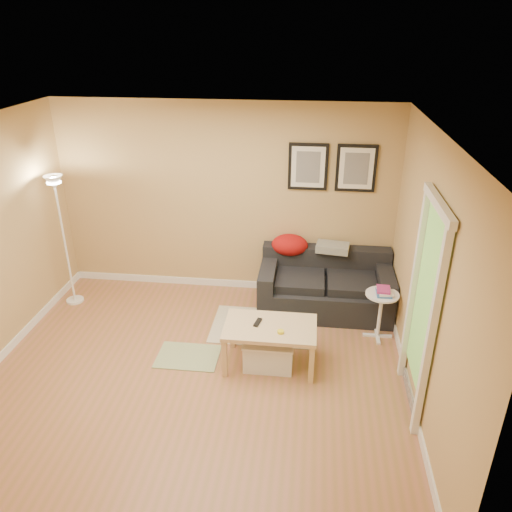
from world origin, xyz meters
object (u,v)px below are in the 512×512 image
object	(u,v)px
side_table	(380,315)
floor_lamp	(65,245)
storage_bin	(269,352)
coffee_table	(270,345)
book_stack	(384,291)
sofa	(325,284)

from	to	relation	value
side_table	floor_lamp	xyz separation A→B (m)	(-4.02, 0.37, 0.54)
side_table	storage_bin	bearing A→B (deg)	-150.83
storage_bin	floor_lamp	size ratio (longest dim) A/B	0.31
coffee_table	book_stack	size ratio (longest dim) A/B	4.40
coffee_table	floor_lamp	size ratio (longest dim) A/B	0.56
storage_bin	coffee_table	bearing A→B (deg)	68.99
coffee_table	book_stack	world-z (taller)	book_stack
storage_bin	sofa	bearing A→B (deg)	64.17
side_table	book_stack	size ratio (longest dim) A/B	2.64
sofa	floor_lamp	size ratio (longest dim) A/B	0.96
coffee_table	floor_lamp	distance (m)	3.02
sofa	side_table	xyz separation A→B (m)	(0.64, -0.57, -0.08)
storage_bin	floor_lamp	xyz separation A→B (m)	(-2.76, 1.08, 0.67)
side_table	floor_lamp	world-z (taller)	floor_lamp
sofa	coffee_table	xyz separation A→B (m)	(-0.61, -1.25, -0.13)
coffee_table	storage_bin	distance (m)	0.08
coffee_table	side_table	bearing A→B (deg)	8.64
book_stack	sofa	bearing A→B (deg)	150.03
storage_bin	side_table	xyz separation A→B (m)	(1.26, 0.70, 0.13)
side_table	floor_lamp	size ratio (longest dim) A/B	0.34
sofa	storage_bin	size ratio (longest dim) A/B	3.10
storage_bin	side_table	distance (m)	1.45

